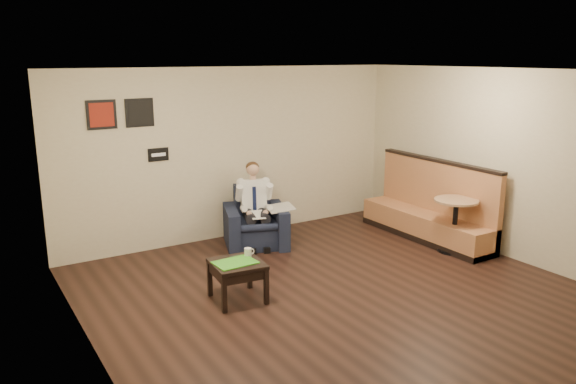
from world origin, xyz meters
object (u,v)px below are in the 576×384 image
seated_man (256,209)px  banquette (427,201)px  green_folder (235,263)px  cafe_table (455,226)px  armchair (255,217)px  side_table (237,281)px  coffee_mug (248,252)px  smartphone (236,256)px

seated_man → banquette: bearing=-2.5°
green_folder → cafe_table: cafe_table is taller
armchair → side_table: 2.10m
armchair → coffee_mug: size_ratio=9.01×
armchair → smartphone: 1.91m
armchair → seated_man: (-0.04, -0.11, 0.17)m
seated_man → coffee_mug: bearing=-102.2°
banquette → side_table: bearing=-172.1°
coffee_mug → smartphone: bearing=157.0°
green_folder → coffee_mug: size_ratio=4.74×
armchair → seated_man: size_ratio=0.75×
armchair → green_folder: (-1.23, -1.74, 0.05)m
armchair → green_folder: 2.13m
armchair → green_folder: armchair is taller
armchair → seated_man: seated_man is taller
seated_man → green_folder: 2.02m
coffee_mug → banquette: 3.58m
side_table → cafe_table: cafe_table is taller
armchair → seated_man: bearing=-90.0°
coffee_mug → cafe_table: (3.45, -0.28, -0.14)m
green_folder → banquette: 3.84m
coffee_mug → side_table: bearing=-152.2°
green_folder → seated_man: bearing=53.8°
seated_man → armchair: bearing=90.0°
armchair → cafe_table: size_ratio=1.14×
banquette → cafe_table: size_ratio=3.03×
armchair → cafe_table: (2.47, -1.89, -0.04)m
green_folder → banquette: bearing=8.1°
smartphone → cafe_table: (3.59, -0.34, -0.09)m
coffee_mug → smartphone: 0.16m
side_table → cafe_table: size_ratio=0.73×
seated_man → banquette: (2.61, -1.08, 0.02)m
coffee_mug → cafe_table: bearing=-4.7°
smartphone → cafe_table: size_ratio=0.19×
seated_man → side_table: 2.01m
side_table → armchair: bearing=55.2°
armchair → green_folder: bearing=-105.3°
green_folder → smartphone: size_ratio=3.21×
seated_man → cafe_table: seated_man is taller
green_folder → smartphone: green_folder is taller
side_table → coffee_mug: bearing=27.8°
banquette → armchair: bearing=155.1°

